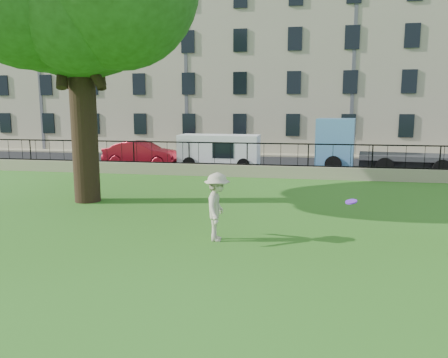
% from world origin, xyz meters
% --- Properties ---
extents(ground, '(120.00, 120.00, 0.00)m').
position_xyz_m(ground, '(0.00, 0.00, 0.00)').
color(ground, '#306919').
rests_on(ground, ground).
extents(retaining_wall, '(50.00, 0.40, 0.60)m').
position_xyz_m(retaining_wall, '(0.00, 12.00, 0.30)').
color(retaining_wall, gray).
rests_on(retaining_wall, ground).
extents(iron_railing, '(50.00, 0.05, 1.13)m').
position_xyz_m(iron_railing, '(0.00, 12.00, 1.15)').
color(iron_railing, black).
rests_on(iron_railing, retaining_wall).
extents(street, '(60.00, 9.00, 0.01)m').
position_xyz_m(street, '(0.00, 16.70, 0.01)').
color(street, black).
rests_on(street, ground).
extents(sidewalk, '(60.00, 1.40, 0.12)m').
position_xyz_m(sidewalk, '(0.00, 21.90, 0.06)').
color(sidewalk, gray).
rests_on(sidewalk, ground).
extents(building_row, '(56.40, 10.40, 13.80)m').
position_xyz_m(building_row, '(0.00, 27.57, 6.92)').
color(building_row, '#B3A48E').
rests_on(building_row, ground).
extents(man, '(0.75, 1.21, 1.80)m').
position_xyz_m(man, '(0.61, 1.33, 0.90)').
color(man, '#BFB59B').
rests_on(man, ground).
extents(frisbee, '(0.33, 0.34, 0.12)m').
position_xyz_m(frisbee, '(3.91, 0.74, 1.30)').
color(frisbee, '#6F26D7').
extents(red_sedan, '(4.57, 1.81, 1.48)m').
position_xyz_m(red_sedan, '(-6.61, 14.74, 0.74)').
color(red_sedan, '#A51423').
rests_on(red_sedan, street).
extents(white_van, '(4.58, 1.86, 1.91)m').
position_xyz_m(white_van, '(-2.00, 14.93, 0.96)').
color(white_van, white).
rests_on(white_van, street).
extents(blue_truck, '(7.06, 3.28, 2.85)m').
position_xyz_m(blue_truck, '(6.89, 15.16, 1.43)').
color(blue_truck, '#4F85BA').
rests_on(blue_truck, street).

